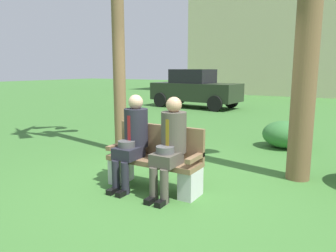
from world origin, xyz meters
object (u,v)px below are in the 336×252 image
seated_man_left (132,137)px  building_backdrop (286,25)px  seated_man_right (170,142)px  parked_car_near (195,89)px  shrub_near_bench (285,134)px  park_bench (155,161)px

seated_man_left → building_backdrop: (-2.16, 20.85, 4.00)m
seated_man_left → seated_man_right: bearing=-0.0°
seated_man_left → parked_car_near: 9.92m
building_backdrop → shrub_near_bench: bearing=-78.4°
shrub_near_bench → parked_car_near: size_ratio=0.23×
seated_man_left → shrub_near_bench: (1.41, 3.56, -0.44)m
shrub_near_bench → building_backdrop: (-3.57, 17.30, 4.44)m
seated_man_right → shrub_near_bench: 3.67m
seated_man_left → seated_man_right: (0.62, -0.00, -0.00)m
parked_car_near → building_backdrop: bearing=83.2°
park_bench → shrub_near_bench: bearing=72.2°
park_bench → parked_car_near: (-3.85, 9.14, 0.44)m
seated_man_right → parked_car_near: 10.16m
shrub_near_bench → park_bench: bearing=-107.8°
seated_man_left → parked_car_near: (-3.54, 9.26, 0.10)m
seated_man_right → shrub_near_bench: bearing=77.5°
seated_man_right → shrub_near_bench: size_ratio=1.41×
parked_car_near → building_backdrop: 12.30m
seated_man_right → parked_car_near: parked_car_near is taller
parked_car_near → park_bench: bearing=-67.1°
seated_man_left → building_backdrop: building_backdrop is taller
park_bench → seated_man_right: (0.32, -0.12, 0.34)m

